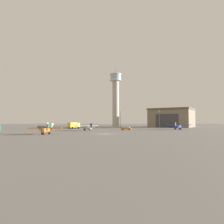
% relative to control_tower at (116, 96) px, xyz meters
% --- Properties ---
extents(ground_plane, '(400.00, 400.00, 0.00)m').
position_rel_control_tower_xyz_m(ground_plane, '(-1.65, -75.92, -21.12)').
color(ground_plane, gray).
extents(control_tower, '(7.95, 7.95, 40.05)m').
position_rel_control_tower_xyz_m(control_tower, '(0.00, 0.00, 0.00)').
color(control_tower, '#B2AD9E').
rests_on(control_tower, ground_plane).
extents(hangar, '(32.37, 31.99, 11.32)m').
position_rel_control_tower_xyz_m(hangar, '(35.02, -11.02, -15.44)').
color(hangar, '#7A6B56').
rests_on(hangar, ground_plane).
extents(airplane_orange, '(9.19, 7.22, 2.71)m').
position_rel_control_tower_xyz_m(airplane_orange, '(-18.21, -78.79, -19.86)').
color(airplane_orange, orange).
rests_on(airplane_orange, ground_plane).
extents(airplane_blue, '(9.89, 8.05, 3.16)m').
position_rel_control_tower_xyz_m(airplane_blue, '(27.54, -48.05, -19.64)').
color(airplane_blue, '#2847A8').
rests_on(airplane_blue, ground_plane).
extents(airplane_silver, '(8.53, 7.51, 2.86)m').
position_rel_control_tower_xyz_m(airplane_silver, '(-10.07, -57.18, -19.78)').
color(airplane_silver, '#B7BABF').
rests_on(airplane_silver, ground_plane).
extents(truck_fuel_tanker_white, '(7.14, 3.27, 3.04)m').
position_rel_control_tower_xyz_m(truck_fuel_tanker_white, '(-32.38, -42.64, -19.44)').
color(truck_fuel_tanker_white, '#38383D').
rests_on(truck_fuel_tanker_white, ground_plane).
extents(truck_box_yellow, '(5.42, 6.34, 3.01)m').
position_rel_control_tower_xyz_m(truck_box_yellow, '(-19.70, -39.07, -19.42)').
color(truck_box_yellow, '#38383D').
rests_on(truck_box_yellow, ground_plane).
extents(car_orange, '(4.49, 2.85, 1.37)m').
position_rel_control_tower_xyz_m(car_orange, '(5.27, -52.43, -20.38)').
color(car_orange, orange).
rests_on(car_orange, ground_plane).
extents(light_post_west, '(0.44, 0.44, 10.05)m').
position_rel_control_tower_xyz_m(light_post_west, '(2.96, -26.35, -15.23)').
color(light_post_west, '#38383D').
rests_on(light_post_west, ground_plane).
extents(light_post_east, '(0.44, 0.44, 9.00)m').
position_rel_control_tower_xyz_m(light_post_east, '(22.56, -33.96, -15.78)').
color(light_post_east, '#38383D').
rests_on(light_post_east, ground_plane).
extents(traffic_cone_near_left, '(0.36, 0.36, 0.63)m').
position_rel_control_tower_xyz_m(traffic_cone_near_left, '(7.29, -74.29, -20.81)').
color(traffic_cone_near_left, black).
rests_on(traffic_cone_near_left, ground_plane).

